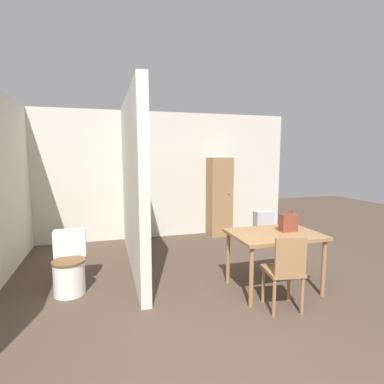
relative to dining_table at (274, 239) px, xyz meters
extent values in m
plane|color=#4C3D30|center=(-0.98, -1.25, -0.64)|extent=(16.00, 16.00, 0.00)
cube|color=beige|center=(-0.98, 2.84, 0.61)|extent=(5.57, 0.12, 2.50)
cube|color=beige|center=(-1.58, 1.36, 0.61)|extent=(0.12, 2.84, 2.50)
cube|color=#997047|center=(0.00, 0.00, 0.06)|extent=(1.06, 0.76, 0.04)
cylinder|color=#997047|center=(-0.47, -0.32, -0.30)|extent=(0.05, 0.05, 0.68)
cylinder|color=#997047|center=(0.47, -0.32, -0.30)|extent=(0.05, 0.05, 0.68)
cylinder|color=#997047|center=(-0.47, 0.32, -0.30)|extent=(0.05, 0.05, 0.68)
cylinder|color=#997047|center=(0.47, 0.32, -0.30)|extent=(0.05, 0.05, 0.68)
cube|color=#997047|center=(-0.16, -0.44, -0.22)|extent=(0.42, 0.42, 0.04)
cube|color=#997047|center=(-0.18, -0.60, 0.00)|extent=(0.33, 0.08, 0.40)
cylinder|color=#997047|center=(-0.29, -0.26, -0.44)|extent=(0.04, 0.04, 0.40)
cylinder|color=#997047|center=(0.02, -0.31, -0.44)|extent=(0.04, 0.04, 0.40)
cylinder|color=#997047|center=(-0.33, -0.57, -0.44)|extent=(0.04, 0.04, 0.40)
cylinder|color=#997047|center=(-0.03, -0.61, -0.44)|extent=(0.04, 0.04, 0.40)
cylinder|color=white|center=(-2.42, 0.57, -0.44)|extent=(0.36, 0.36, 0.39)
cylinder|color=brown|center=(-2.42, 0.57, -0.23)|extent=(0.38, 0.38, 0.02)
cube|color=white|center=(-2.42, 0.82, -0.08)|extent=(0.38, 0.18, 0.33)
cube|color=brown|center=(0.20, 0.02, 0.19)|extent=(0.21, 0.11, 0.22)
torus|color=brown|center=(0.20, 0.02, 0.30)|extent=(0.13, 0.01, 0.13)
cube|color=#997047|center=(0.28, 2.56, 0.17)|extent=(0.45, 0.41, 1.61)
sphere|color=black|center=(0.40, 2.34, 0.25)|extent=(0.02, 0.02, 0.02)
cube|color=#BCBCC1|center=(0.97, 1.97, -0.35)|extent=(0.36, 0.19, 0.57)
camera|label=1|loc=(-1.96, -3.13, 1.03)|focal=28.00mm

